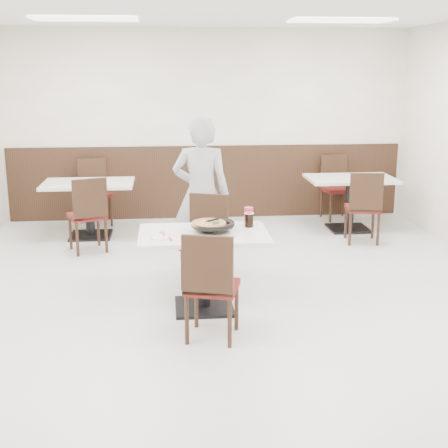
{
  "coord_description": "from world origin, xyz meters",
  "views": [
    {
      "loc": [
        -0.62,
        -5.82,
        2.25
      ],
      "look_at": [
        -0.1,
        -0.3,
        0.85
      ],
      "focal_mm": 50.0,
      "sensor_mm": 36.0,
      "label": 1
    }
  ],
  "objects": [
    {
      "name": "bg_chair_left_near",
      "position": [
        -1.6,
        1.82,
        0.47
      ],
      "size": [
        0.54,
        0.54,
        0.95
      ],
      "primitive_type": null,
      "rotation": [
        0.0,
        0.0,
        0.37
      ],
      "color": "black",
      "rests_on": "floor"
    },
    {
      "name": "bg_table_left",
      "position": [
        -1.66,
        2.52,
        0.38
      ],
      "size": [
        1.21,
        0.82,
        0.75
      ],
      "primitive_type": null,
      "rotation": [
        0.0,
        0.0,
        0.02
      ],
      "color": "silver",
      "rests_on": "floor"
    },
    {
      "name": "pizza_pan",
      "position": [
        -0.19,
        -0.19,
        0.79
      ],
      "size": [
        0.36,
        0.36,
        0.01
      ],
      "primitive_type": "cylinder",
      "rotation": [
        0.0,
        0.0,
        0.11
      ],
      "color": "black",
      "rests_on": "trivet"
    },
    {
      "name": "wall_front",
      "position": [
        0.0,
        -3.5,
        1.4
      ],
      "size": [
        6.0,
        0.04,
        2.8
      ],
      "primitive_type": "cube",
      "color": "beige",
      "rests_on": "floor"
    },
    {
      "name": "chair_far",
      "position": [
        -0.24,
        0.41,
        0.47
      ],
      "size": [
        0.54,
        0.54,
        0.95
      ],
      "primitive_type": null,
      "rotation": [
        0.0,
        0.0,
        2.79
      ],
      "color": "black",
      "rests_on": "floor"
    },
    {
      "name": "fluo_panel_d",
      "position": [
        1.5,
        1.8,
        2.78
      ],
      "size": [
        1.2,
        0.6,
        0.02
      ],
      "primitive_type": "cube",
      "color": "white",
      "rests_on": "ceiling"
    },
    {
      "name": "main_table",
      "position": [
        -0.28,
        -0.23,
        0.38
      ],
      "size": [
        1.28,
        0.93,
        0.75
      ],
      "primitive_type": null,
      "rotation": [
        0.0,
        0.0,
        0.11
      ],
      "color": "silver",
      "rests_on": "floor"
    },
    {
      "name": "trivet",
      "position": [
        -0.24,
        -0.21,
        0.77
      ],
      "size": [
        0.13,
        0.13,
        0.04
      ],
      "primitive_type": "cylinder",
      "rotation": [
        0.0,
        0.0,
        0.11
      ],
      "color": "black",
      "rests_on": "main_table"
    },
    {
      "name": "bg_chair_right_near",
      "position": [
        1.93,
        1.91,
        0.47
      ],
      "size": [
        0.47,
        0.47,
        0.95
      ],
      "primitive_type": null,
      "rotation": [
        0.0,
        0.0,
        -0.13
      ],
      "color": "black",
      "rests_on": "floor"
    },
    {
      "name": "bg_chair_right_far",
      "position": [
        1.95,
        3.19,
        0.47
      ],
      "size": [
        0.48,
        0.48,
        0.95
      ],
      "primitive_type": null,
      "rotation": [
        0.0,
        0.0,
        3.29
      ],
      "color": "black",
      "rests_on": "floor"
    },
    {
      "name": "fork",
      "position": [
        -0.65,
        -0.33,
        0.77
      ],
      "size": [
        0.03,
        0.14,
        0.0
      ],
      "primitive_type": "cube",
      "rotation": [
        0.0,
        0.0,
        -0.1
      ],
      "color": "silver",
      "rests_on": "side_plate"
    },
    {
      "name": "side_plate",
      "position": [
        -0.68,
        -0.39,
        0.76
      ],
      "size": [
        0.19,
        0.19,
        0.01
      ],
      "primitive_type": "cylinder",
      "rotation": [
        0.0,
        0.0,
        0.11
      ],
      "color": "white",
      "rests_on": "napkin"
    },
    {
      "name": "cola_glass",
      "position": [
        0.17,
        -0.06,
        0.81
      ],
      "size": [
        0.09,
        0.09,
        0.13
      ],
      "primitive_type": "cylinder",
      "rotation": [
        0.0,
        0.0,
        0.11
      ],
      "color": "black",
      "rests_on": "main_table"
    },
    {
      "name": "pizza_server",
      "position": [
        -0.16,
        -0.26,
        0.84
      ],
      "size": [
        0.1,
        0.11,
        0.0
      ],
      "primitive_type": "cube",
      "rotation": [
        0.0,
        0.0,
        0.28
      ],
      "color": "silver",
      "rests_on": "pizza"
    },
    {
      "name": "fluo_panel_c",
      "position": [
        -1.5,
        1.8,
        2.78
      ],
      "size": [
        1.2,
        0.6,
        0.02
      ],
      "primitive_type": "cube",
      "color": "white",
      "rests_on": "ceiling"
    },
    {
      "name": "ceiling",
      "position": [
        0.0,
        0.0,
        2.8
      ],
      "size": [
        7.0,
        7.0,
        0.0
      ],
      "primitive_type": "plane",
      "color": "white",
      "rests_on": "floor"
    },
    {
      "name": "chair_near",
      "position": [
        -0.25,
        -0.89,
        0.47
      ],
      "size": [
        0.52,
        0.52,
        0.95
      ],
      "primitive_type": null,
      "rotation": [
        0.0,
        0.0,
        -0.27
      ],
      "color": "black",
      "rests_on": "floor"
    },
    {
      "name": "wainscot_back",
      "position": [
        0.0,
        3.48,
        0.55
      ],
      "size": [
        5.9,
        0.03,
        1.1
      ],
      "primitive_type": "cube",
      "color": "black",
      "rests_on": "floor"
    },
    {
      "name": "pizza",
      "position": [
        -0.23,
        -0.2,
        0.81
      ],
      "size": [
        0.34,
        0.34,
        0.02
      ],
      "primitive_type": "cylinder",
      "rotation": [
        0.0,
        0.0,
        0.11
      ],
      "color": "#B7783F",
      "rests_on": "pizza_pan"
    },
    {
      "name": "diner_person",
      "position": [
        -0.23,
        0.97,
        0.87
      ],
      "size": [
        0.69,
        0.5,
        1.74
      ],
      "primitive_type": "imported",
      "rotation": [
        0.0,
        0.0,
        3.0
      ],
      "color": "#B9B8BD",
      "rests_on": "floor"
    },
    {
      "name": "napkin",
      "position": [
        -0.68,
        -0.41,
        0.75
      ],
      "size": [
        0.2,
        0.2,
        0.0
      ],
      "primitive_type": "cube",
      "rotation": [
        0.0,
        0.0,
        0.25
      ],
      "color": "white",
      "rests_on": "main_table"
    },
    {
      "name": "floor",
      "position": [
        0.0,
        0.0,
        0.0
      ],
      "size": [
        7.0,
        7.0,
        0.0
      ],
      "primitive_type": "plane",
      "color": "#B1B1AC",
      "rests_on": "ground"
    },
    {
      "name": "bg_chair_left_far",
      "position": [
        -1.64,
        3.18,
        0.47
      ],
      "size": [
        0.53,
        0.53,
        0.95
      ],
      "primitive_type": null,
      "rotation": [
        0.0,
        0.0,
        3.45
      ],
      "color": "black",
      "rests_on": "floor"
    },
    {
      "name": "wall_back",
      "position": [
        0.0,
        3.5,
        1.4
      ],
      "size": [
        6.0,
        0.04,
        2.8
      ],
      "primitive_type": "cube",
      "color": "beige",
      "rests_on": "floor"
    },
    {
      "name": "bg_table_right",
      "position": [
        1.95,
        2.55,
        0.38
      ],
      "size": [
        1.28,
        0.93,
        0.75
      ],
      "primitive_type": null,
      "rotation": [
        0.0,
        0.0,
        0.11
      ],
      "color": "silver",
      "rests_on": "floor"
    },
    {
      "name": "red_cup",
      "position": [
        0.18,
        0.09,
        0.83
      ],
      "size": [
        0.1,
        0.1,
        0.16
      ],
      "primitive_type": "cylinder",
      "rotation": [
        0.0,
        0.0,
        0.11
      ],
      "color": "#CF2048",
      "rests_on": "main_table"
    }
  ]
}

